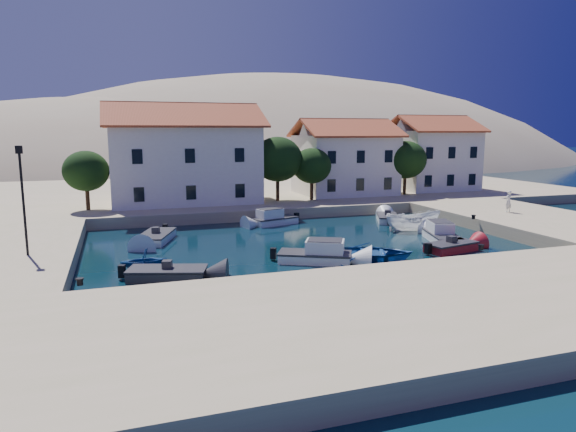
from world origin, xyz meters
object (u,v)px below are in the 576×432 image
object	(u,v)px
lamppost	(22,190)
rowboat_south	(369,260)
building_mid	(345,156)
building_right	(431,152)
cabin_cruiser_east	(442,235)
boat_east	(413,231)
pedestrian	(508,201)
cabin_cruiser_south	(315,255)
building_left	(184,152)

from	to	relation	value
lamppost	rowboat_south	distance (m)	20.78
building_mid	lamppost	world-z (taller)	building_mid
building_right	lamppost	world-z (taller)	building_right
building_right	cabin_cruiser_east	size ratio (longest dim) A/B	1.98
building_right	boat_east	bearing A→B (deg)	-127.04
boat_east	pedestrian	bearing A→B (deg)	-80.27
cabin_cruiser_south	cabin_cruiser_east	xyz separation A→B (m)	(11.02, 2.55, -0.00)
rowboat_south	pedestrian	world-z (taller)	pedestrian
cabin_cruiser_south	pedestrian	distance (m)	22.12
rowboat_south	pedestrian	size ratio (longest dim) A/B	2.88
rowboat_south	boat_east	world-z (taller)	boat_east
boat_east	pedestrian	world-z (taller)	pedestrian
rowboat_south	pedestrian	xyz separation A→B (m)	(17.44, 7.66, 1.95)
rowboat_south	building_mid	bearing A→B (deg)	-0.24
building_mid	cabin_cruiser_east	world-z (taller)	building_mid
pedestrian	rowboat_south	bearing A→B (deg)	7.70
cabin_cruiser_east	boat_east	xyz separation A→B (m)	(0.22, 4.27, -0.48)
rowboat_south	boat_east	xyz separation A→B (m)	(7.78, 7.37, 0.00)
cabin_cruiser_south	building_left	bearing A→B (deg)	129.52
lamppost	pedestrian	world-z (taller)	lamppost
building_left	cabin_cruiser_east	world-z (taller)	building_left
lamppost	cabin_cruiser_east	distance (m)	27.79
boat_east	building_left	bearing A→B (deg)	52.73
building_mid	boat_east	distance (m)	18.19
building_left	building_mid	distance (m)	18.04
cabin_cruiser_south	pedestrian	size ratio (longest dim) A/B	2.54
building_left	building_mid	xyz separation A→B (m)	(18.00, 1.00, -0.71)
building_left	boat_east	size ratio (longest dim) A/B	3.15
cabin_cruiser_south	pedestrian	world-z (taller)	pedestrian
lamppost	boat_east	xyz separation A→B (m)	(27.67, 3.67, -4.75)
cabin_cruiser_south	pedestrian	xyz separation A→B (m)	(20.89, 7.12, 1.48)
cabin_cruiser_east	boat_east	bearing A→B (deg)	14.52
pedestrian	cabin_cruiser_south	bearing A→B (deg)	2.80
building_right	rowboat_south	distance (m)	34.02
building_right	cabin_cruiser_south	size ratio (longest dim) A/B	1.95
building_left	cabin_cruiser_south	world-z (taller)	building_left
building_left	building_mid	bearing A→B (deg)	3.18
cabin_cruiser_east	lamppost	bearing A→B (deg)	106.16
building_left	cabin_cruiser_east	distance (m)	26.62
building_right	lamppost	distance (m)	46.98
rowboat_south	boat_east	bearing A→B (deg)	-25.53
building_right	pedestrian	world-z (taller)	building_right
building_right	rowboat_south	bearing A→B (deg)	-130.06
building_mid	rowboat_south	world-z (taller)	building_mid
lamppost	pedestrian	distance (m)	37.65
boat_east	cabin_cruiser_south	bearing A→B (deg)	129.30
boat_east	pedestrian	xyz separation A→B (m)	(9.66, 0.29, 1.95)
lamppost	cabin_cruiser_south	bearing A→B (deg)	-10.86
building_left	lamppost	xyz separation A→B (m)	(-11.50, -20.00, -1.18)
building_left	cabin_cruiser_east	bearing A→B (deg)	-52.24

